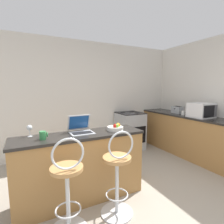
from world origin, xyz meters
name	(u,v)px	position (x,y,z in m)	size (l,w,h in m)	color
wall_back	(80,98)	(0.00, 2.71, 1.30)	(12.00, 0.06, 2.60)	silver
breakfast_bar	(81,167)	(-0.53, 0.94, 0.46)	(1.73, 0.49, 0.93)	#9E703D
counter_right	(201,139)	(2.14, 1.09, 0.46)	(0.63, 3.21, 0.93)	#9E703D
bar_stool_near	(68,188)	(-0.83, 0.44, 0.51)	(0.40, 0.40, 1.06)	silver
bar_stool_far	(118,175)	(-0.23, 0.44, 0.51)	(0.40, 0.40, 1.06)	silver
laptop	(81,128)	(-0.50, 1.02, 0.99)	(0.31, 0.31, 0.24)	#B7BABF
microwave	(201,110)	(2.10, 1.10, 1.08)	(0.45, 0.41, 0.30)	silver
toaster	(177,110)	(2.12, 1.75, 1.01)	(0.19, 0.26, 0.17)	#9EA3A8
stove_range	(130,131)	(1.16, 2.36, 0.46)	(0.60, 0.61, 0.93)	#9EA3A8
fruit_bowl	(115,128)	(-0.02, 0.91, 0.96)	(0.24, 0.24, 0.11)	silver
mug_green	(43,135)	(-1.00, 0.90, 0.98)	(0.10, 0.08, 0.10)	#338447
wine_glass_short	(29,128)	(-1.14, 1.11, 1.03)	(0.07, 0.07, 0.15)	silver
mug_white	(183,113)	(2.02, 1.48, 0.97)	(0.09, 0.08, 0.10)	white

